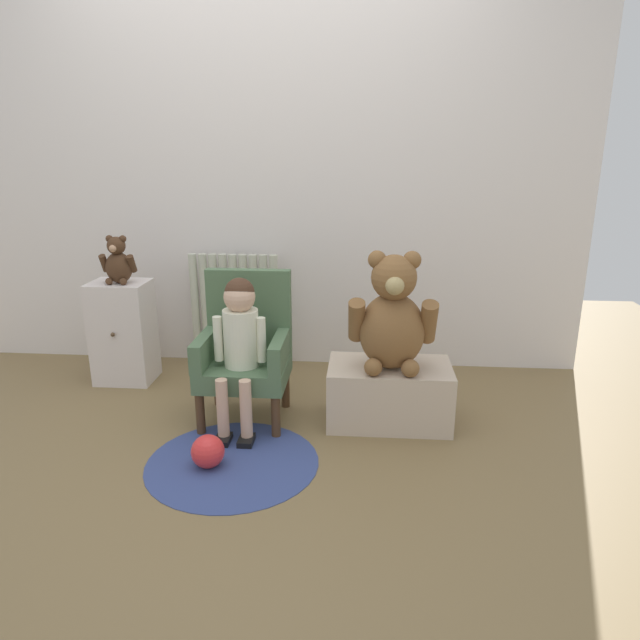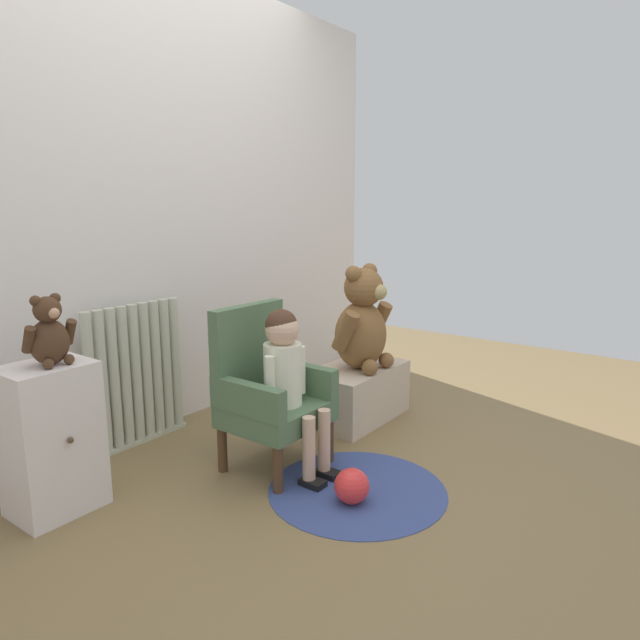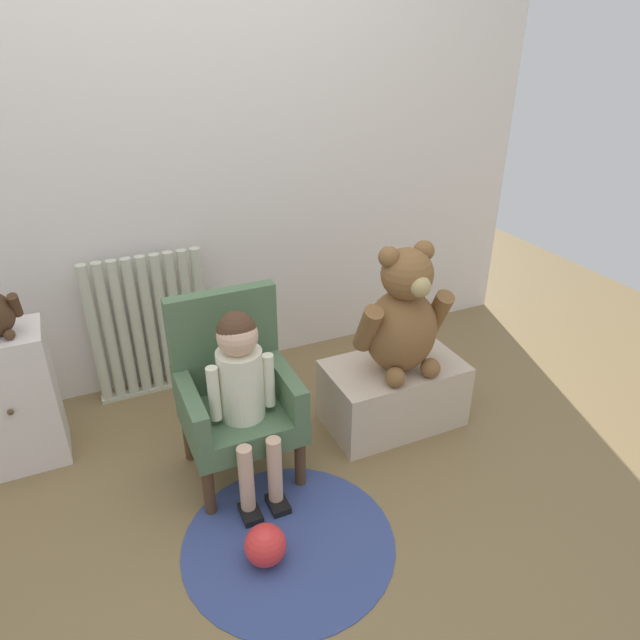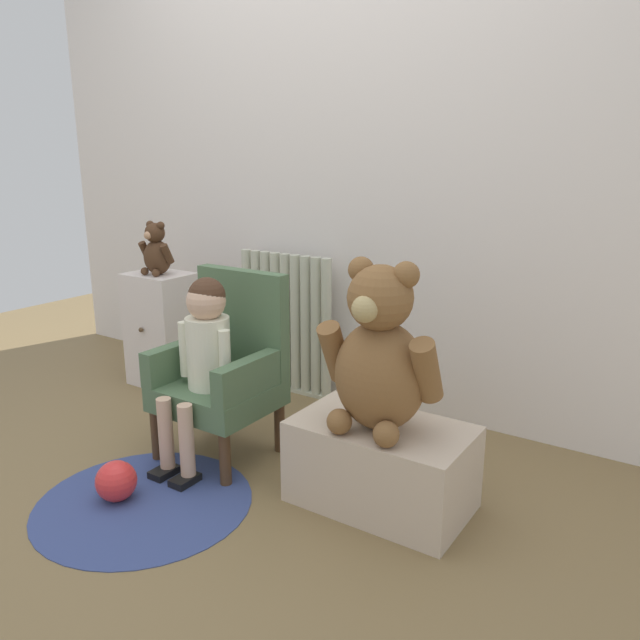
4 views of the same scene
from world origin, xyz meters
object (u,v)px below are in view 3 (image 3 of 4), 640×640
object	(u,v)px
radiator	(150,327)
child_armchair	(235,392)
large_teddy_bear	(403,317)
toy_ball	(265,545)
low_bench	(393,393)
small_dresser	(13,399)
floor_rug	(289,542)
child_figure	(242,379)

from	to	relation	value
radiator	child_armchair	distance (m)	0.72
large_teddy_bear	toy_ball	world-z (taller)	large_teddy_bear
child_armchair	low_bench	size ratio (longest dim) A/B	1.23
small_dresser	low_bench	distance (m)	1.59
low_bench	child_armchair	bearing A→B (deg)	178.94
small_dresser	floor_rug	world-z (taller)	small_dresser
large_teddy_bear	floor_rug	bearing A→B (deg)	-148.46
small_dresser	large_teddy_bear	world-z (taller)	large_teddy_bear
small_dresser	child_armchair	size ratio (longest dim) A/B	0.80
child_armchair	child_figure	bearing A→B (deg)	-90.00
child_figure	child_armchair	bearing A→B (deg)	90.00
child_figure	large_teddy_bear	bearing A→B (deg)	5.45
low_bench	small_dresser	bearing A→B (deg)	164.78
low_bench	floor_rug	size ratio (longest dim) A/B	0.80
large_teddy_bear	floor_rug	size ratio (longest dim) A/B	0.76
low_bench	toy_ball	xyz separation A→B (m)	(-0.79, -0.50, -0.08)
radiator	large_teddy_bear	xyz separation A→B (m)	(0.93, -0.73, 0.20)
radiator	large_teddy_bear	distance (m)	1.20
low_bench	floor_rug	world-z (taller)	low_bench
large_teddy_bear	floor_rug	world-z (taller)	large_teddy_bear
toy_ball	radiator	bearing A→B (deg)	96.72
low_bench	floor_rug	distance (m)	0.84
child_figure	large_teddy_bear	world-z (taller)	large_teddy_bear
small_dresser	floor_rug	bearing A→B (deg)	-46.36
child_armchair	low_bench	bearing A→B (deg)	-1.06
floor_rug	toy_ball	world-z (taller)	toy_ball
radiator	low_bench	world-z (taller)	radiator
small_dresser	floor_rug	size ratio (longest dim) A/B	0.79
radiator	floor_rug	world-z (taller)	radiator
radiator	large_teddy_bear	size ratio (longest dim) A/B	1.24
child_armchair	child_figure	size ratio (longest dim) A/B	1.00
floor_rug	low_bench	bearing A→B (deg)	33.55
small_dresser	large_teddy_bear	bearing A→B (deg)	-16.38
child_figure	large_teddy_bear	distance (m)	0.73
child_armchair	toy_ball	distance (m)	0.59
radiator	large_teddy_bear	world-z (taller)	large_teddy_bear
small_dresser	low_bench	world-z (taller)	small_dresser
child_armchair	large_teddy_bear	distance (m)	0.75
child_armchair	floor_rug	size ratio (longest dim) A/B	0.98
toy_ball	floor_rug	bearing A→B (deg)	20.92
floor_rug	toy_ball	distance (m)	0.13
large_teddy_bear	floor_rug	distance (m)	0.98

